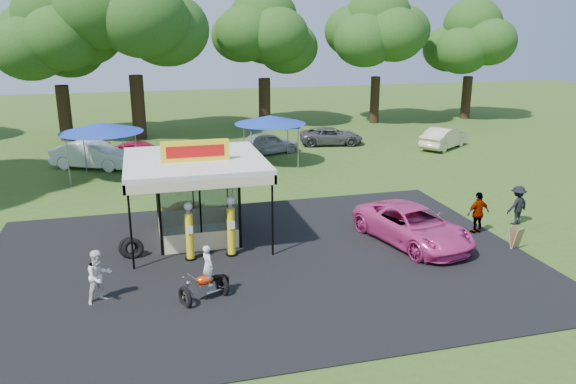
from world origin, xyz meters
name	(u,v)px	position (x,y,z in m)	size (l,w,h in m)	color
ground	(274,285)	(0.00, 0.00, 0.00)	(120.00, 120.00, 0.00)	#33581B
asphalt_apron	(261,261)	(0.00, 2.00, 0.02)	(20.00, 14.00, 0.04)	black
gas_station_kiosk	(196,197)	(-2.00, 4.99, 1.78)	(5.40, 5.40, 4.18)	white
gas_pump_left	(189,233)	(-2.50, 2.83, 1.09)	(0.42, 0.42, 2.27)	black
gas_pump_right	(231,228)	(-0.95, 2.84, 1.13)	(0.44, 0.44, 2.35)	black
motorcycle	(207,278)	(-2.28, -0.44, 0.74)	(1.66, 1.28, 1.89)	black
spare_tires	(131,248)	(-4.64, 3.60, 0.40)	(0.96, 0.60, 0.82)	black
a_frame_sign	(516,238)	(9.89, 0.72, 0.44)	(0.53, 0.60, 0.87)	#593819
kiosk_car	(193,211)	(-2.00, 7.20, 0.48)	(1.13, 2.82, 0.96)	yellow
pink_sedan	(413,225)	(6.25, 2.28, 0.75)	(2.48, 5.38, 1.49)	#DC3B8C
spectator_west	(99,277)	(-5.55, 0.23, 0.87)	(0.85, 0.66, 1.75)	white
spectator_east_a	(517,205)	(11.68, 3.15, 0.87)	(1.13, 0.65, 1.74)	black
spectator_east_b	(478,213)	(9.37, 2.57, 0.90)	(1.06, 0.44, 1.81)	gray
bg_car_a	(93,155)	(-6.91, 18.46, 0.82)	(1.75, 5.01, 1.65)	white
bg_car_b	(143,153)	(-3.97, 19.01, 0.67)	(1.89, 4.65, 1.35)	#BD0E37
bg_car_c	(267,143)	(4.23, 19.58, 0.74)	(1.75, 4.35, 1.48)	#ABAAAE
bg_car_d	(331,136)	(9.39, 21.38, 0.63)	(2.11, 4.57, 1.27)	#4C4C4E
bg_car_e	(444,138)	(16.69, 18.16, 0.75)	(1.58, 4.53, 1.49)	beige
tent_west	(101,128)	(-6.10, 15.68, 2.91)	(4.60, 4.60, 3.21)	gray
tent_east	(270,120)	(3.76, 16.64, 2.79)	(4.41, 4.41, 3.08)	gray
oak_far_b	(56,41)	(-9.43, 28.04, 7.28)	(9.56, 9.56, 11.40)	black
oak_far_c	(132,22)	(-4.07, 27.36, 8.61)	(11.51, 11.51, 13.57)	black
oak_far_d	(264,40)	(6.47, 30.56, 7.14)	(9.41, 9.41, 11.20)	black
oak_far_e	(377,39)	(16.18, 29.39, 7.20)	(9.47, 9.47, 11.28)	black
oak_far_f	(471,44)	(25.37, 29.51, 6.74)	(8.72, 8.72, 10.50)	black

